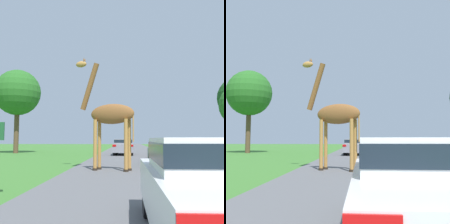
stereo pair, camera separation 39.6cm
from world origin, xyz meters
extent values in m
cube|color=#5B5B5E|center=(0.00, 30.00, 0.00)|extent=(6.46, 120.00, 0.00)
cylinder|color=#B77F3D|center=(-1.99, 12.98, 1.14)|extent=(0.17, 0.17, 2.28)
cylinder|color=#2D2319|center=(-1.99, 12.98, 0.05)|extent=(0.22, 0.22, 0.10)
cylinder|color=#B77F3D|center=(-1.84, 13.44, 1.14)|extent=(0.17, 0.17, 2.28)
cylinder|color=#2D2319|center=(-1.84, 13.44, 0.05)|extent=(0.22, 0.22, 0.10)
cylinder|color=#B77F3D|center=(-0.60, 12.54, 1.14)|extent=(0.17, 0.17, 2.28)
cylinder|color=#2D2319|center=(-0.60, 12.54, 0.05)|extent=(0.22, 0.22, 0.10)
cylinder|color=#B77F3D|center=(-0.45, 12.99, 1.14)|extent=(0.17, 0.17, 2.28)
cylinder|color=#2D2319|center=(-0.45, 12.99, 0.05)|extent=(0.22, 0.22, 0.10)
ellipsoid|color=brown|center=(-1.22, 12.99, 2.53)|extent=(2.16, 1.17, 0.92)
cylinder|color=brown|center=(-2.30, 13.33, 3.87)|extent=(0.98, 0.53, 2.24)
ellipsoid|color=#B77F3D|center=(-2.74, 13.48, 4.99)|extent=(0.61, 0.40, 0.30)
cylinder|color=#B77F3D|center=(-0.28, 12.69, 1.90)|extent=(0.06, 0.06, 1.25)
cone|color=brown|center=(-2.60, 13.36, 5.22)|extent=(0.07, 0.07, 0.16)
cone|color=brown|center=(-2.56, 13.49, 5.22)|extent=(0.07, 0.07, 0.16)
cube|color=silver|center=(0.68, 4.22, 0.64)|extent=(1.90, 4.39, 0.69)
cube|color=silver|center=(0.68, 4.22, 1.20)|extent=(1.71, 1.98, 0.43)
cube|color=#19232D|center=(0.68, 4.22, 1.22)|extent=(1.73, 2.00, 0.26)
cylinder|color=black|center=(-0.08, 5.54, 0.34)|extent=(0.38, 0.69, 0.69)
cube|color=gray|center=(-0.90, 25.98, 0.61)|extent=(1.73, 4.52, 0.70)
cube|color=gray|center=(-0.90, 25.98, 1.19)|extent=(1.56, 2.03, 0.45)
cube|color=#19232D|center=(-0.90, 25.98, 1.21)|extent=(1.58, 2.05, 0.27)
cube|color=red|center=(-1.61, 23.71, 0.86)|extent=(0.31, 0.03, 0.17)
cube|color=red|center=(-0.19, 23.71, 0.86)|extent=(0.31, 0.03, 0.17)
cylinder|color=black|center=(-1.60, 27.33, 0.31)|extent=(0.35, 0.63, 0.63)
cylinder|color=black|center=(-0.21, 27.33, 0.31)|extent=(0.35, 0.63, 0.63)
cylinder|color=black|center=(-1.60, 24.62, 0.31)|extent=(0.35, 0.63, 0.63)
cylinder|color=black|center=(-0.21, 24.62, 0.31)|extent=(0.35, 0.63, 0.63)
cube|color=maroon|center=(2.39, 20.80, 0.53)|extent=(1.85, 4.69, 0.57)
cube|color=maroon|center=(2.39, 20.80, 1.03)|extent=(1.66, 2.11, 0.41)
cube|color=#19232D|center=(2.39, 20.80, 1.05)|extent=(1.68, 2.13, 0.25)
cube|color=red|center=(1.64, 18.44, 0.74)|extent=(0.33, 0.03, 0.14)
cube|color=red|center=(3.15, 18.44, 0.74)|extent=(0.33, 0.03, 0.14)
cylinder|color=black|center=(1.65, 22.21, 0.29)|extent=(0.37, 0.58, 0.58)
cylinder|color=black|center=(3.13, 22.21, 0.29)|extent=(0.37, 0.58, 0.58)
cylinder|color=black|center=(1.65, 19.39, 0.29)|extent=(0.37, 0.58, 0.58)
cylinder|color=black|center=(3.13, 19.39, 0.29)|extent=(0.37, 0.58, 0.58)
cube|color=#144C28|center=(1.63, 15.88, 0.56)|extent=(1.83, 4.01, 0.62)
cube|color=#144C28|center=(1.63, 15.88, 1.13)|extent=(1.65, 1.80, 0.51)
cube|color=#19232D|center=(1.63, 15.88, 1.15)|extent=(1.67, 1.82, 0.31)
cube|color=red|center=(0.88, 13.86, 0.78)|extent=(0.33, 0.03, 0.15)
cube|color=red|center=(2.38, 13.86, 0.78)|extent=(0.33, 0.03, 0.15)
cylinder|color=black|center=(0.90, 17.08, 0.29)|extent=(0.37, 0.58, 0.58)
cylinder|color=black|center=(2.36, 17.08, 0.29)|extent=(0.37, 0.58, 0.58)
cylinder|color=black|center=(0.90, 14.67, 0.29)|extent=(0.37, 0.58, 0.58)
cylinder|color=black|center=(2.36, 14.67, 0.29)|extent=(0.37, 0.58, 0.58)
cylinder|color=brown|center=(-11.64, 27.93, 2.71)|extent=(0.48, 0.48, 5.42)
sphere|color=#286623|center=(-11.64, 27.93, 6.11)|extent=(4.62, 4.62, 4.62)
camera|label=1|loc=(-0.55, 0.32, 1.39)|focal=45.00mm
camera|label=2|loc=(-0.15, 0.35, 1.39)|focal=45.00mm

